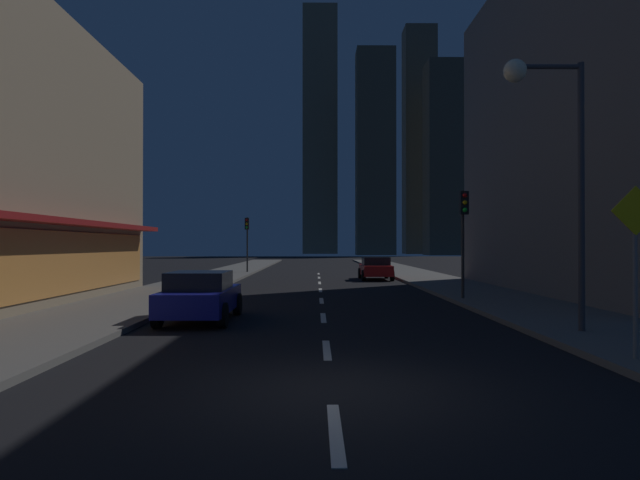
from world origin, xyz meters
name	(u,v)px	position (x,y,z in m)	size (l,w,h in m)	color
ground_plane	(319,276)	(0.00, 32.00, -0.05)	(78.00, 136.00, 0.10)	black
sidewalk_right	(415,274)	(7.00, 32.00, 0.07)	(4.00, 76.00, 0.15)	#605E59
sidewalk_left	(222,275)	(-7.00, 32.00, 0.07)	(4.00, 76.00, 0.15)	#605E59
lane_marking_center	(321,295)	(0.00, 16.20, 0.01)	(0.16, 38.60, 0.01)	silver
skyscraper_distant_tall	(320,131)	(0.89, 134.78, 31.35)	(8.72, 8.48, 62.70)	#635E4A
skyscraper_distant_mid	(375,152)	(13.00, 115.19, 22.72)	(8.46, 6.35, 45.43)	#4A4637
skyscraper_distant_short	(444,159)	(27.87, 113.50, 21.04)	(7.93, 8.10, 42.07)	#403D30
skyscraper_distant_slender	(419,141)	(25.61, 130.13, 28.07)	(7.79, 6.75, 56.14)	#4E4A3A
car_parked_near	(200,296)	(-3.60, 7.73, 0.74)	(1.98, 4.24, 1.45)	navy
car_parked_far	(376,268)	(3.60, 27.13, 0.74)	(1.98, 4.24, 1.45)	#B21919
fire_hydrant_far_left	(196,282)	(-5.90, 17.83, 0.45)	(0.42, 0.30, 0.65)	red
traffic_light_near_right	(464,220)	(5.50, 12.97, 3.19)	(0.32, 0.48, 4.20)	#2D2D2D
traffic_light_far_left	(247,232)	(-5.50, 34.41, 3.19)	(0.32, 0.48, 4.20)	#2D2D2D
street_lamp_right	(547,128)	(5.38, 4.83, 5.07)	(1.96, 0.56, 6.58)	#38383D
pedestrian_crossing_sign	(635,256)	(5.60, 1.50, 2.02)	(0.91, 0.08, 3.15)	slate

